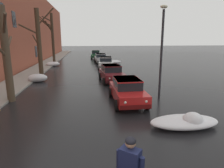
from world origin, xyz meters
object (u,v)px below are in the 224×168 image
(bare_tree_second_along_sidewalk, at_px, (6,53))
(sedan_green_queued_behind_truck, at_px, (96,54))
(bare_tree_mid_block, at_px, (39,42))
(sedan_maroon_parked_kerbside_close, at_px, (111,73))
(street_lamp_post, at_px, (162,48))
(bare_tree_far_down_block, at_px, (52,37))
(sedan_silver_parked_far_down_block, at_px, (100,58))
(sedan_red_approaching_near_lane, at_px, (127,90))
(sedan_white_parked_kerbside_mid, at_px, (106,62))

(bare_tree_second_along_sidewalk, relative_size, sedan_green_queued_behind_truck, 1.31)
(bare_tree_mid_block, distance_m, sedan_maroon_parked_kerbside_close, 7.86)
(bare_tree_mid_block, xyz_separation_m, sedan_green_queued_behind_truck, (6.24, 17.78, -2.59))
(sedan_maroon_parked_kerbside_close, relative_size, street_lamp_post, 0.75)
(bare_tree_far_down_block, xyz_separation_m, sedan_silver_parked_far_down_block, (6.72, 2.17, -3.09))
(bare_tree_mid_block, distance_m, sedan_silver_parked_far_down_block, 12.50)
(bare_tree_second_along_sidewalk, xyz_separation_m, bare_tree_far_down_block, (-0.09, 16.28, 0.98))
(sedan_maroon_parked_kerbside_close, height_order, sedan_silver_parked_far_down_block, same)
(sedan_maroon_parked_kerbside_close, distance_m, sedan_green_queued_behind_truck, 21.08)
(sedan_red_approaching_near_lane, xyz_separation_m, sedan_white_parked_kerbside_mid, (0.06, 13.90, 0.00))
(bare_tree_far_down_block, relative_size, sedan_maroon_parked_kerbside_close, 1.67)
(bare_tree_far_down_block, bearing_deg, bare_tree_second_along_sidewalk, -89.69)
(sedan_silver_parked_far_down_block, relative_size, sedan_green_queued_behind_truck, 1.01)
(bare_tree_far_down_block, relative_size, sedan_white_parked_kerbside_mid, 1.75)
(sedan_white_parked_kerbside_mid, distance_m, sedan_silver_parked_far_down_block, 5.68)
(sedan_white_parked_kerbside_mid, bearing_deg, sedan_green_queued_behind_truck, 92.90)
(bare_tree_far_down_block, distance_m, sedan_silver_parked_far_down_block, 7.71)
(bare_tree_second_along_sidewalk, xyz_separation_m, bare_tree_mid_block, (0.00, 8.17, 0.47))
(sedan_maroon_parked_kerbside_close, bearing_deg, sedan_red_approaching_near_lane, -88.19)
(bare_tree_second_along_sidewalk, bearing_deg, bare_tree_mid_block, 89.97)
(bare_tree_mid_block, xyz_separation_m, street_lamp_post, (9.01, -8.72, -0.22))
(bare_tree_mid_block, bearing_deg, sedan_silver_parked_far_down_block, 57.20)
(sedan_white_parked_kerbside_mid, bearing_deg, sedan_silver_parked_far_down_block, 92.87)
(bare_tree_mid_block, relative_size, bare_tree_far_down_block, 0.93)
(bare_tree_mid_block, relative_size, sedan_maroon_parked_kerbside_close, 1.56)
(bare_tree_mid_block, height_order, sedan_red_approaching_near_lane, bare_tree_mid_block)
(sedan_maroon_parked_kerbside_close, relative_size, sedan_green_queued_behind_truck, 1.00)
(sedan_green_queued_behind_truck, height_order, street_lamp_post, street_lamp_post)
(sedan_red_approaching_near_lane, height_order, sedan_white_parked_kerbside_mid, same)
(sedan_red_approaching_near_lane, bearing_deg, bare_tree_mid_block, 126.36)
(sedan_maroon_parked_kerbside_close, distance_m, sedan_silver_parked_far_down_block, 13.57)
(bare_tree_second_along_sidewalk, relative_size, sedan_red_approaching_near_lane, 1.38)
(sedan_maroon_parked_kerbside_close, bearing_deg, bare_tree_second_along_sidewalk, -143.73)
(sedan_white_parked_kerbside_mid, distance_m, street_lamp_post, 13.69)
(sedan_red_approaching_near_lane, height_order, street_lamp_post, street_lamp_post)
(sedan_silver_parked_far_down_block, bearing_deg, bare_tree_second_along_sidewalk, -109.76)
(bare_tree_second_along_sidewalk, height_order, sedan_silver_parked_far_down_block, bare_tree_second_along_sidewalk)
(bare_tree_mid_block, height_order, sedan_maroon_parked_kerbside_close, bare_tree_mid_block)
(bare_tree_far_down_block, relative_size, sedan_red_approaching_near_lane, 1.76)
(bare_tree_far_down_block, height_order, street_lamp_post, bare_tree_far_down_block)
(sedan_green_queued_behind_truck, bearing_deg, sedan_maroon_parked_kerbside_close, -88.87)
(bare_tree_second_along_sidewalk, distance_m, sedan_green_queued_behind_truck, 26.78)
(sedan_silver_parked_far_down_block, bearing_deg, sedan_green_queued_behind_truck, 92.93)
(sedan_silver_parked_far_down_block, bearing_deg, sedan_maroon_parked_kerbside_close, -89.87)
(sedan_white_parked_kerbside_mid, relative_size, street_lamp_post, 0.72)
(sedan_red_approaching_near_lane, relative_size, street_lamp_post, 0.71)
(sedan_silver_parked_far_down_block, bearing_deg, bare_tree_far_down_block, -162.08)
(bare_tree_mid_block, relative_size, sedan_silver_parked_far_down_block, 1.55)
(sedan_red_approaching_near_lane, distance_m, sedan_maroon_parked_kerbside_close, 6.01)
(sedan_white_parked_kerbside_mid, xyz_separation_m, sedan_silver_parked_far_down_block, (-0.28, 5.68, 0.00))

